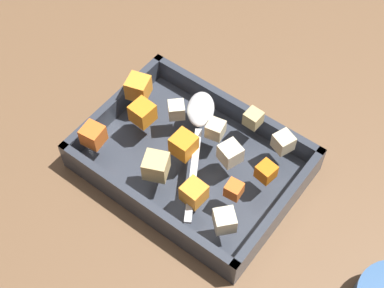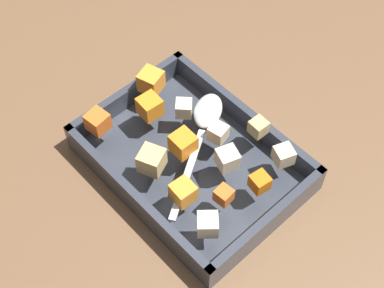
% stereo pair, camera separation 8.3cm
% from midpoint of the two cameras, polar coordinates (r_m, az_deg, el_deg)
% --- Properties ---
extents(ground_plane, '(4.00, 4.00, 0.00)m').
position_cam_midpoint_polar(ground_plane, '(0.89, -1.34, -2.20)').
color(ground_plane, brown).
extents(baking_dish, '(0.32, 0.23, 0.05)m').
position_cam_midpoint_polar(baking_dish, '(0.87, -2.73, -1.99)').
color(baking_dish, '#333842').
rests_on(baking_dish, ground_plane).
extents(carrot_chunk_near_right, '(0.03, 0.03, 0.02)m').
position_cam_midpoint_polar(carrot_chunk_near_right, '(0.80, 4.50, -2.99)').
color(carrot_chunk_near_right, orange).
rests_on(carrot_chunk_near_right, baking_dish).
extents(carrot_chunk_mid_right, '(0.02, 0.02, 0.02)m').
position_cam_midpoint_polar(carrot_chunk_mid_right, '(0.79, 1.21, -4.80)').
color(carrot_chunk_mid_right, orange).
rests_on(carrot_chunk_mid_right, baking_dish).
extents(carrot_chunk_corner_nw, '(0.03, 0.03, 0.03)m').
position_cam_midpoint_polar(carrot_chunk_corner_nw, '(0.86, -7.72, 2.92)').
color(carrot_chunk_corner_nw, orange).
rests_on(carrot_chunk_corner_nw, baking_dish).
extents(carrot_chunk_back_center, '(0.03, 0.03, 0.03)m').
position_cam_midpoint_polar(carrot_chunk_back_center, '(0.85, -12.62, 0.66)').
color(carrot_chunk_back_center, orange).
rests_on(carrot_chunk_back_center, baking_dish).
extents(carrot_chunk_corner_se, '(0.03, 0.03, 0.03)m').
position_cam_midpoint_polar(carrot_chunk_corner_se, '(0.78, -2.86, -5.12)').
color(carrot_chunk_corner_se, orange).
rests_on(carrot_chunk_corner_se, baking_dish).
extents(carrot_chunk_center, '(0.03, 0.03, 0.03)m').
position_cam_midpoint_polar(carrot_chunk_center, '(0.82, -3.73, -0.28)').
color(carrot_chunk_center, orange).
rests_on(carrot_chunk_center, baking_dish).
extents(carrot_chunk_under_handle, '(0.04, 0.04, 0.03)m').
position_cam_midpoint_polar(carrot_chunk_under_handle, '(0.90, -8.05, 5.46)').
color(carrot_chunk_under_handle, orange).
rests_on(carrot_chunk_under_handle, baking_dish).
extents(potato_chunk_mid_left, '(0.04, 0.04, 0.03)m').
position_cam_midpoint_polar(potato_chunk_mid_left, '(0.76, 0.15, -7.90)').
color(potato_chunk_mid_left, beige).
rests_on(potato_chunk_mid_left, baking_dish).
extents(potato_chunk_heap_top, '(0.02, 0.02, 0.02)m').
position_cam_midpoint_polar(potato_chunk_heap_top, '(0.86, 3.40, 2.39)').
color(potato_chunk_heap_top, tan).
rests_on(potato_chunk_heap_top, baking_dish).
extents(potato_chunk_corner_ne, '(0.04, 0.04, 0.03)m').
position_cam_midpoint_polar(potato_chunk_corner_ne, '(0.81, -6.57, -2.41)').
color(potato_chunk_corner_ne, tan).
rests_on(potato_chunk_corner_ne, baking_dish).
extents(potato_chunk_corner_sw, '(0.03, 0.03, 0.02)m').
position_cam_midpoint_polar(potato_chunk_corner_sw, '(0.84, -0.68, 1.44)').
color(potato_chunk_corner_sw, beige).
rests_on(potato_chunk_corner_sw, baking_dish).
extents(potato_chunk_heap_side, '(0.03, 0.03, 0.03)m').
position_cam_midpoint_polar(potato_chunk_heap_side, '(0.83, 6.33, -0.01)').
color(potato_chunk_heap_side, beige).
rests_on(potato_chunk_heap_side, baking_dish).
extents(potato_chunk_near_spoon, '(0.03, 0.03, 0.02)m').
position_cam_midpoint_polar(potato_chunk_near_spoon, '(0.87, -4.31, 3.24)').
color(potato_chunk_near_spoon, beige).
rests_on(potato_chunk_near_spoon, baking_dish).
extents(parsnip_chunk_near_left, '(0.04, 0.04, 0.03)m').
position_cam_midpoint_polar(parsnip_chunk_near_left, '(0.82, 1.03, -1.06)').
color(parsnip_chunk_near_left, beige).
rests_on(parsnip_chunk_near_left, baking_dish).
extents(serving_spoon, '(0.14, 0.20, 0.02)m').
position_cam_midpoint_polar(serving_spoon, '(0.86, -1.96, 2.58)').
color(serving_spoon, silver).
rests_on(serving_spoon, baking_dish).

